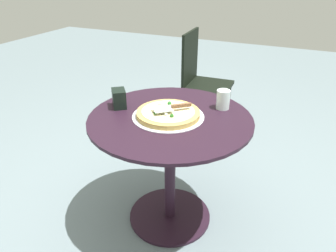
{
  "coord_description": "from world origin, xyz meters",
  "views": [
    {
      "loc": [
        -1.4,
        -0.62,
        1.47
      ],
      "look_at": [
        -0.0,
        0.01,
        0.66
      ],
      "focal_mm": 33.62,
      "sensor_mm": 36.0,
      "label": 1
    }
  ],
  "objects_px": {
    "patio_table": "(170,149)",
    "napkin_dispenser": "(119,99)",
    "patio_chair_near": "(200,76)",
    "pizza_server": "(173,107)",
    "pizza_on_tray": "(168,114)",
    "drinking_cup": "(223,99)"
  },
  "relations": [
    {
      "from": "pizza_on_tray",
      "to": "drinking_cup",
      "type": "relative_size",
      "value": 3.6
    },
    {
      "from": "patio_table",
      "to": "pizza_on_tray",
      "type": "xyz_separation_m",
      "value": [
        -0.0,
        0.01,
        0.22
      ]
    },
    {
      "from": "patio_chair_near",
      "to": "patio_table",
      "type": "bearing_deg",
      "value": -168.41
    },
    {
      "from": "patio_table",
      "to": "patio_chair_near",
      "type": "height_order",
      "value": "patio_chair_near"
    },
    {
      "from": "pizza_server",
      "to": "patio_chair_near",
      "type": "relative_size",
      "value": 0.21
    },
    {
      "from": "patio_table",
      "to": "pizza_on_tray",
      "type": "distance_m",
      "value": 0.22
    },
    {
      "from": "patio_table",
      "to": "patio_chair_near",
      "type": "relative_size",
      "value": 0.98
    },
    {
      "from": "napkin_dispenser",
      "to": "patio_chair_near",
      "type": "distance_m",
      "value": 1.32
    },
    {
      "from": "pizza_on_tray",
      "to": "patio_chair_near",
      "type": "relative_size",
      "value": 0.43
    },
    {
      "from": "pizza_server",
      "to": "patio_chair_near",
      "type": "distance_m",
      "value": 1.34
    },
    {
      "from": "patio_table",
      "to": "drinking_cup",
      "type": "distance_m",
      "value": 0.41
    },
    {
      "from": "pizza_on_tray",
      "to": "pizza_server",
      "type": "height_order",
      "value": "pizza_server"
    },
    {
      "from": "patio_table",
      "to": "napkin_dispenser",
      "type": "distance_m",
      "value": 0.41
    },
    {
      "from": "pizza_on_tray",
      "to": "patio_chair_near",
      "type": "distance_m",
      "value": 1.34
    },
    {
      "from": "patio_table",
      "to": "pizza_on_tray",
      "type": "height_order",
      "value": "pizza_on_tray"
    },
    {
      "from": "drinking_cup",
      "to": "napkin_dispenser",
      "type": "bearing_deg",
      "value": 112.62
    },
    {
      "from": "patio_table",
      "to": "pizza_on_tray",
      "type": "relative_size",
      "value": 2.28
    },
    {
      "from": "patio_table",
      "to": "napkin_dispenser",
      "type": "height_order",
      "value": "napkin_dispenser"
    },
    {
      "from": "drinking_cup",
      "to": "patio_chair_near",
      "type": "bearing_deg",
      "value": 24.75
    },
    {
      "from": "patio_table",
      "to": "drinking_cup",
      "type": "bearing_deg",
      "value": -45.18
    },
    {
      "from": "napkin_dispenser",
      "to": "patio_table",
      "type": "bearing_deg",
      "value": -127.93
    },
    {
      "from": "patio_table",
      "to": "napkin_dispenser",
      "type": "xyz_separation_m",
      "value": [
        -0.0,
        0.32,
        0.26
      ]
    }
  ]
}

